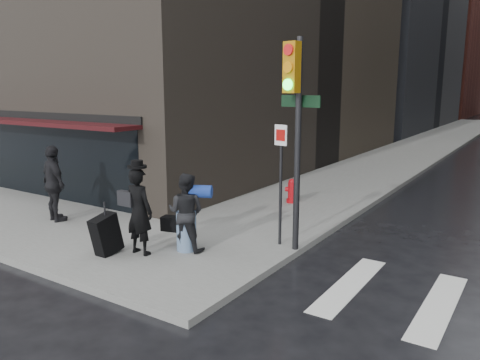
% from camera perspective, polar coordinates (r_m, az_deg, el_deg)
% --- Properties ---
extents(ground, '(140.00, 140.00, 0.00)m').
position_cam_1_polar(ground, '(10.23, -7.88, -10.09)').
color(ground, black).
rests_on(ground, ground).
extents(sidewalk_left, '(4.00, 50.00, 0.15)m').
position_cam_1_polar(sidewalk_left, '(34.91, 22.65, 4.36)').
color(sidewalk_left, slate).
rests_on(sidewalk_left, ground).
extents(bldg_left_far, '(22.00, 20.00, 26.00)m').
position_cam_1_polar(bldg_left_far, '(72.40, 18.37, 18.01)').
color(bldg_left_far, '#5B251F').
rests_on(bldg_left_far, ground).
extents(storefront, '(8.40, 1.11, 2.83)m').
position_cam_1_polar(storefront, '(16.21, -22.52, 3.70)').
color(storefront, black).
rests_on(storefront, ground).
extents(man_overcoat, '(1.07, 1.04, 2.09)m').
position_cam_1_polar(man_overcoat, '(10.30, -13.01, -4.13)').
color(man_overcoat, black).
rests_on(man_overcoat, ground).
extents(man_jeans, '(1.27, 0.85, 1.74)m').
position_cam_1_polar(man_jeans, '(10.33, -6.60, -3.89)').
color(man_jeans, black).
rests_on(man_jeans, ground).
extents(man_greycoat, '(1.29, 0.79, 2.05)m').
position_cam_1_polar(man_greycoat, '(13.44, -21.73, -0.42)').
color(man_greycoat, black).
rests_on(man_greycoat, ground).
extents(traffic_light, '(1.12, 0.61, 4.58)m').
position_cam_1_polar(traffic_light, '(10.01, 6.57, 7.73)').
color(traffic_light, black).
rests_on(traffic_light, ground).
extents(fire_hydrant, '(0.44, 0.33, 0.76)m').
position_cam_1_polar(fire_hydrant, '(14.75, 6.34, -1.45)').
color(fire_hydrant, '#AD0A11').
rests_on(fire_hydrant, ground).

